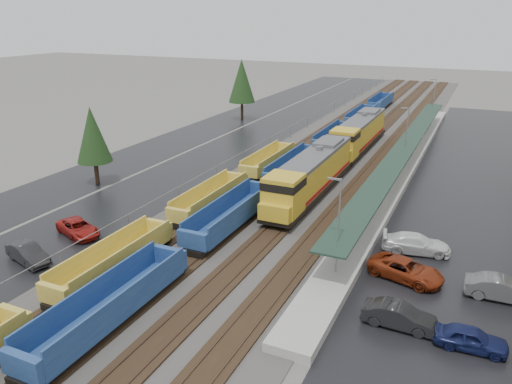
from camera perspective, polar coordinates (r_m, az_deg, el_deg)
ballast_strip at (r=76.75m, az=10.62°, el=5.34°), size 20.00×160.00×0.08m
trackbed at (r=76.72m, az=10.63°, el=5.42°), size 14.60×160.00×0.22m
west_parking_lot at (r=81.56m, az=0.33°, el=6.51°), size 10.00×160.00×0.02m
west_road at (r=86.08m, az=-5.78°, el=7.13°), size 9.00×160.00×0.02m
east_commuter_lot at (r=65.02m, az=24.67°, el=1.16°), size 16.00×100.00×0.02m
station_platform at (r=65.35m, az=16.48°, el=2.94°), size 3.00×80.00×8.00m
chainlink_fence at (r=77.72m, az=3.57°, el=7.01°), size 0.08×160.04×2.02m
tree_west_near at (r=59.53m, az=-18.19°, el=6.23°), size 3.96×3.96×9.00m
tree_west_far at (r=92.57m, az=-1.64°, el=12.58°), size 4.84×4.84×11.00m
locomotive_lead at (r=53.13m, az=6.20°, el=1.92°), size 3.28×21.62×4.89m
locomotive_trail at (r=72.67m, az=11.63°, el=6.53°), size 3.28×21.62×4.89m
well_string_yellow at (r=39.52m, az=-15.94°, el=-7.61°), size 2.51×71.45×2.23m
well_string_blue at (r=60.47m, az=4.51°, el=2.84°), size 2.74×114.55×2.43m
parked_car_west_b at (r=43.88m, az=-24.62°, el=-6.43°), size 2.75×4.85×1.51m
parked_car_west_c at (r=47.33m, az=-19.66°, el=-3.92°), size 3.93×5.46×1.38m
parked_car_east_a at (r=33.68m, az=16.06°, el=-13.49°), size 1.70×4.66×1.53m
parked_car_east_b at (r=39.19m, az=16.76°, el=-8.52°), size 4.00×6.06×1.55m
parked_car_east_c at (r=43.53m, az=17.84°, el=-5.66°), size 3.31×5.85×1.60m
parked_car_east_d at (r=33.18m, az=23.35°, el=-15.13°), size 1.86×4.23×1.42m
parked_car_east_e at (r=39.05m, az=26.31°, el=-9.91°), size 1.93×4.97×1.61m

